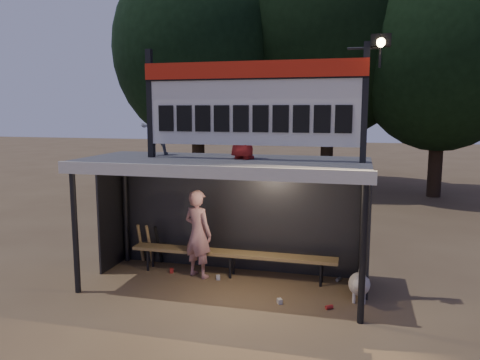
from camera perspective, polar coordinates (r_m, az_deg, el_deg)
name	(u,v)px	position (r m, az deg, el deg)	size (l,w,h in m)	color
ground	(224,286)	(8.69, -1.98, -12.82)	(80.00, 80.00, 0.00)	brown
player	(198,234)	(8.96, -5.14, -6.52)	(0.61, 0.40, 1.68)	silver
child_a	(155,127)	(9.01, -10.38, 6.32)	(0.51, 0.39, 1.04)	gray
child_b	(243,127)	(8.13, 0.39, 6.47)	(0.54, 0.35, 1.11)	#A71E19
dugout_shelter	(227,184)	(8.44, -1.58, -0.46)	(5.10, 2.08, 2.32)	#414144
scoreboard_assembly	(255,100)	(7.95, 1.79, 9.68)	(4.10, 0.27, 1.99)	black
bench	(232,254)	(9.05, -1.00, -9.04)	(4.00, 0.35, 0.48)	#9A7B48
tree_left	(197,49)	(19.00, -5.27, 15.59)	(6.46, 6.46, 9.27)	#322316
tree_mid	(330,33)	(19.54, 10.92, 17.20)	(7.22, 7.22, 10.36)	#2F2215
tree_right	(442,52)	(18.58, 23.42, 14.09)	(6.08, 6.08, 8.72)	black
dog	(359,284)	(8.25, 14.33, -12.21)	(0.36, 0.81, 0.49)	beige
bats	(149,244)	(9.92, -10.98, -7.64)	(0.48, 0.33, 0.84)	#997847
litter	(262,286)	(8.61, 2.74, -12.76)	(3.31, 1.43, 0.08)	#AD231D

